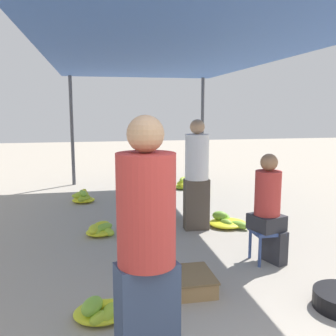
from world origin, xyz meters
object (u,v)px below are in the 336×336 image
(vendor_foreground, at_px, (147,249))
(banana_pile_right_2, at_px, (227,222))
(shopper_walking_mid, at_px, (197,173))
(banana_pile_left_2, at_px, (83,197))
(banana_pile_right_0, at_px, (199,190))
(crate_near, at_px, (186,282))
(stool, at_px, (266,236))
(crate_mid, at_px, (161,215))
(banana_pile_left_1, at_px, (100,230))
(banana_pile_left_0, at_px, (102,311))
(vendor_seated, at_px, (269,207))
(banana_pile_right_1, at_px, (184,184))

(vendor_foreground, xyz_separation_m, banana_pile_right_2, (1.70, 3.06, -0.85))
(banana_pile_right_2, relative_size, shopper_walking_mid, 0.42)
(banana_pile_left_2, bearing_deg, vendor_foreground, -83.91)
(banana_pile_right_0, relative_size, crate_near, 0.96)
(vendor_foreground, bearing_deg, banana_pile_right_0, 70.42)
(vendor_foreground, relative_size, stool, 4.45)
(crate_mid, bearing_deg, banana_pile_left_1, -150.82)
(banana_pile_left_0, bearing_deg, vendor_foreground, -70.54)
(banana_pile_left_1, bearing_deg, banana_pile_right_2, 1.00)
(crate_mid, bearing_deg, vendor_seated, -64.09)
(banana_pile_left_0, height_order, banana_pile_right_1, banana_pile_right_1)
(banana_pile_right_2, bearing_deg, banana_pile_right_1, 90.17)
(shopper_walking_mid, bearing_deg, stool, -70.71)
(banana_pile_right_2, bearing_deg, vendor_foreground, -119.11)
(banana_pile_left_1, xyz_separation_m, banana_pile_right_2, (1.95, 0.03, -0.01))
(stool, height_order, banana_pile_right_2, stool)
(vendor_foreground, height_order, shopper_walking_mid, vendor_foreground)
(stool, bearing_deg, banana_pile_right_1, 89.53)
(banana_pile_left_2, height_order, crate_mid, banana_pile_left_2)
(vendor_seated, relative_size, banana_pile_left_0, 2.69)
(banana_pile_left_0, height_order, banana_pile_left_1, banana_pile_left_0)
(banana_pile_right_0, bearing_deg, stool, -93.90)
(vendor_foreground, distance_m, crate_near, 1.53)
(banana_pile_right_2, bearing_deg, crate_mid, 151.34)
(vendor_seated, height_order, banana_pile_right_2, vendor_seated)
(vendor_seated, relative_size, shopper_walking_mid, 0.78)
(stool, bearing_deg, shopper_walking_mid, 109.29)
(banana_pile_left_2, bearing_deg, stool, -56.75)
(stool, xyz_separation_m, crate_mid, (-0.91, 1.91, -0.24))
(vendor_foreground, height_order, banana_pile_right_1, vendor_foreground)
(banana_pile_right_2, distance_m, crate_near, 2.22)
(crate_near, relative_size, crate_mid, 1.30)
(shopper_walking_mid, bearing_deg, banana_pile_right_2, 4.04)
(crate_near, bearing_deg, banana_pile_left_2, 105.87)
(shopper_walking_mid, bearing_deg, banana_pile_left_0, -123.58)
(banana_pile_left_2, bearing_deg, shopper_walking_mid, -49.21)
(banana_pile_left_2, relative_size, crate_near, 0.92)
(stool, bearing_deg, banana_pile_left_1, 144.65)
(banana_pile_left_1, relative_size, crate_mid, 1.16)
(vendor_seated, height_order, banana_pile_right_1, vendor_seated)
(stool, xyz_separation_m, banana_pile_left_2, (-2.20, 3.35, -0.21))
(stool, height_order, banana_pile_right_0, stool)
(stool, xyz_separation_m, banana_pile_left_1, (-1.91, 1.36, -0.24))
(banana_pile_left_1, bearing_deg, stool, -35.35)
(banana_pile_left_0, relative_size, banana_pile_left_1, 1.01)
(stool, distance_m, banana_pile_right_1, 4.20)
(banana_pile_left_0, distance_m, banana_pile_right_1, 5.44)
(crate_near, bearing_deg, banana_pile_right_1, 76.48)
(vendor_seated, xyz_separation_m, shopper_walking_mid, (-0.49, 1.36, 0.19))
(banana_pile_right_2, bearing_deg, banana_pile_left_2, 138.79)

